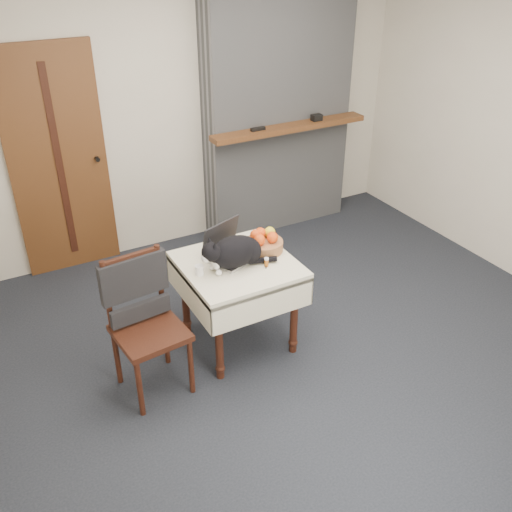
{
  "coord_description": "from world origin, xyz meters",
  "views": [
    {
      "loc": [
        -1.93,
        -2.89,
        2.76
      ],
      "look_at": [
        -0.26,
        0.16,
        0.74
      ],
      "focal_mm": 40.0,
      "sensor_mm": 36.0,
      "label": 1
    }
  ],
  "objects_px": {
    "laptop": "(229,249)",
    "fruit_basket": "(264,242)",
    "cat": "(236,252)",
    "cream_jar": "(199,270)",
    "door": "(59,164)",
    "side_table": "(238,276)",
    "pill_bottle": "(266,262)",
    "chair": "(141,306)"
  },
  "relations": [
    {
      "from": "chair",
      "to": "cat",
      "type": "bearing_deg",
      "value": -2.81
    },
    {
      "from": "door",
      "to": "chair",
      "type": "relative_size",
      "value": 2.05
    },
    {
      "from": "cat",
      "to": "cream_jar",
      "type": "xyz_separation_m",
      "value": [
        -0.27,
        0.02,
        -0.08
      ]
    },
    {
      "from": "door",
      "to": "laptop",
      "type": "distance_m",
      "value": 1.86
    },
    {
      "from": "side_table",
      "to": "door",
      "type": "bearing_deg",
      "value": 114.88
    },
    {
      "from": "side_table",
      "to": "cream_jar",
      "type": "height_order",
      "value": "cream_jar"
    },
    {
      "from": "laptop",
      "to": "cream_jar",
      "type": "bearing_deg",
      "value": -177.37
    },
    {
      "from": "laptop",
      "to": "side_table",
      "type": "bearing_deg",
      "value": -105.01
    },
    {
      "from": "door",
      "to": "chair",
      "type": "xyz_separation_m",
      "value": [
        0.07,
        -1.84,
        -0.38
      ]
    },
    {
      "from": "pill_bottle",
      "to": "cream_jar",
      "type": "bearing_deg",
      "value": 165.02
    },
    {
      "from": "cream_jar",
      "to": "pill_bottle",
      "type": "distance_m",
      "value": 0.47
    },
    {
      "from": "cat",
      "to": "pill_bottle",
      "type": "relative_size",
      "value": 8.31
    },
    {
      "from": "cream_jar",
      "to": "fruit_basket",
      "type": "xyz_separation_m",
      "value": [
        0.55,
        0.09,
        0.03
      ]
    },
    {
      "from": "door",
      "to": "side_table",
      "type": "bearing_deg",
      "value": -65.12
    },
    {
      "from": "side_table",
      "to": "chair",
      "type": "distance_m",
      "value": 0.75
    },
    {
      "from": "door",
      "to": "chair",
      "type": "distance_m",
      "value": 1.88
    },
    {
      "from": "pill_bottle",
      "to": "side_table",
      "type": "bearing_deg",
      "value": 137.44
    },
    {
      "from": "cream_jar",
      "to": "pill_bottle",
      "type": "relative_size",
      "value": 1.06
    },
    {
      "from": "cream_jar",
      "to": "pill_bottle",
      "type": "height_order",
      "value": "cream_jar"
    },
    {
      "from": "cat",
      "to": "fruit_basket",
      "type": "height_order",
      "value": "cat"
    },
    {
      "from": "door",
      "to": "fruit_basket",
      "type": "distance_m",
      "value": 2.02
    },
    {
      "from": "door",
      "to": "pill_bottle",
      "type": "bearing_deg",
      "value": -62.95
    },
    {
      "from": "laptop",
      "to": "fruit_basket",
      "type": "relative_size",
      "value": 1.52
    },
    {
      "from": "laptop",
      "to": "fruit_basket",
      "type": "height_order",
      "value": "laptop"
    },
    {
      "from": "chair",
      "to": "laptop",
      "type": "bearing_deg",
      "value": 7.98
    },
    {
      "from": "fruit_basket",
      "to": "chair",
      "type": "distance_m",
      "value": 1.01
    },
    {
      "from": "cream_jar",
      "to": "pill_bottle",
      "type": "xyz_separation_m",
      "value": [
        0.46,
        -0.12,
        -0.0
      ]
    },
    {
      "from": "cat",
      "to": "fruit_basket",
      "type": "relative_size",
      "value": 1.96
    },
    {
      "from": "cream_jar",
      "to": "fruit_basket",
      "type": "distance_m",
      "value": 0.56
    },
    {
      "from": "door",
      "to": "fruit_basket",
      "type": "bearing_deg",
      "value": -57.8
    },
    {
      "from": "door",
      "to": "pill_bottle",
      "type": "distance_m",
      "value": 2.15
    },
    {
      "from": "cream_jar",
      "to": "chair",
      "type": "relative_size",
      "value": 0.07
    },
    {
      "from": "cat",
      "to": "chair",
      "type": "xyz_separation_m",
      "value": [
        -0.71,
        -0.04,
        -0.19
      ]
    },
    {
      "from": "cream_jar",
      "to": "cat",
      "type": "bearing_deg",
      "value": -3.44
    },
    {
      "from": "door",
      "to": "cream_jar",
      "type": "distance_m",
      "value": 1.87
    },
    {
      "from": "cat",
      "to": "chair",
      "type": "relative_size",
      "value": 0.56
    },
    {
      "from": "side_table",
      "to": "cream_jar",
      "type": "relative_size",
      "value": 11.13
    },
    {
      "from": "side_table",
      "to": "fruit_basket",
      "type": "xyz_separation_m",
      "value": [
        0.25,
        0.07,
        0.18
      ]
    },
    {
      "from": "cat",
      "to": "cream_jar",
      "type": "height_order",
      "value": "cat"
    },
    {
      "from": "cat",
      "to": "cream_jar",
      "type": "relative_size",
      "value": 7.83
    },
    {
      "from": "laptop",
      "to": "cat",
      "type": "relative_size",
      "value": 0.77
    },
    {
      "from": "side_table",
      "to": "laptop",
      "type": "distance_m",
      "value": 0.21
    }
  ]
}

